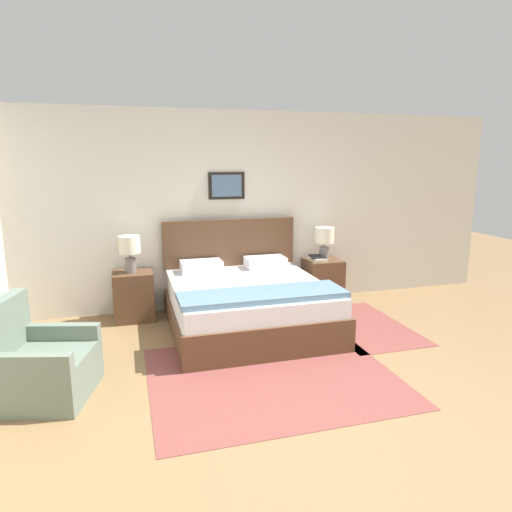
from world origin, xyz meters
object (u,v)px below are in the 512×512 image
(armchair, at_px, (38,366))
(nightstand_near_window, at_px, (134,296))
(table_lamp_near_window, at_px, (130,248))
(table_lamp_by_door, at_px, (324,239))
(bed, at_px, (247,303))
(nightstand_by_door, at_px, (322,281))

(armchair, bearing_deg, nightstand_near_window, 170.21)
(armchair, height_order, table_lamp_near_window, table_lamp_near_window)
(table_lamp_near_window, xyz_separation_m, table_lamp_by_door, (2.58, 0.00, 0.00))
(bed, bearing_deg, armchair, -153.31)
(nightstand_by_door, height_order, table_lamp_by_door, table_lamp_by_door)
(nightstand_by_door, bearing_deg, table_lamp_by_door, -85.47)
(bed, relative_size, nightstand_near_window, 3.15)
(table_lamp_near_window, bearing_deg, nightstand_near_window, 47.03)
(armchair, height_order, nightstand_near_window, armchair)
(nightstand_by_door, bearing_deg, bed, -150.77)
(bed, xyz_separation_m, armchair, (-2.10, -1.05, -0.04))
(table_lamp_near_window, bearing_deg, bed, -28.31)
(nightstand_near_window, distance_m, table_lamp_near_window, 0.60)
(nightstand_near_window, relative_size, table_lamp_near_window, 1.34)
(nightstand_near_window, height_order, table_lamp_near_window, table_lamp_near_window)
(bed, distance_m, table_lamp_near_window, 1.59)
(bed, distance_m, armchair, 2.35)
(nightstand_by_door, distance_m, table_lamp_by_door, 0.60)
(nightstand_near_window, relative_size, nightstand_by_door, 1.00)
(armchair, relative_size, table_lamp_near_window, 2.01)
(armchair, bearing_deg, bed, 131.66)
(nightstand_near_window, height_order, nightstand_by_door, same)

